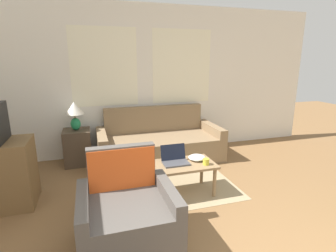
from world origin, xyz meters
name	(u,v)px	position (x,y,z in m)	size (l,w,h in m)	color
wall_back	(149,81)	(0.00, 4.15, 1.31)	(6.52, 0.06, 2.60)	white
rug	(165,174)	(-0.05, 3.01, 0.00)	(1.64, 2.02, 0.01)	#9E8966
couch	(159,144)	(0.04, 3.69, 0.26)	(2.05, 0.92, 0.87)	#846B4C
armchair	(127,217)	(-0.80, 1.67, 0.27)	(0.85, 0.76, 0.88)	#514C47
side_table	(78,147)	(-1.29, 3.84, 0.29)	(0.42, 0.42, 0.58)	#4C3D2D
table_lamp	(75,112)	(-1.29, 3.84, 0.88)	(0.28, 0.28, 0.46)	#1E8451
coffee_table	(179,168)	(-0.05, 2.40, 0.36)	(0.91, 0.49, 0.41)	#8E704C
laptop	(175,159)	(-0.08, 2.45, 0.46)	(0.32, 0.26, 0.22)	#47474C
cup_navy	(206,162)	(0.27, 2.28, 0.45)	(0.08, 0.08, 0.08)	gold
snack_bowl	(197,157)	(0.22, 2.46, 0.44)	(0.22, 0.22, 0.07)	white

